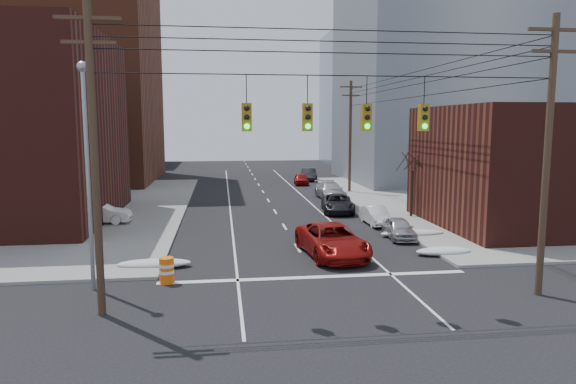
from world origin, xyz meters
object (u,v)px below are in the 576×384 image
object	(u,v)px
parked_car_a	(399,228)
lot_car_c	(10,214)
parked_car_b	(376,216)
parked_car_e	(301,179)
lot_car_a	(99,213)
parked_car_c	(338,204)
lot_car_d	(69,194)
parked_car_d	(330,191)
red_pickup	(332,240)
parked_car_f	(309,174)
lot_car_b	(90,195)
construction_barrel	(167,270)

from	to	relation	value
parked_car_a	lot_car_c	bearing A→B (deg)	167.43
parked_car_b	parked_car_e	world-z (taller)	parked_car_e
parked_car_a	lot_car_a	world-z (taller)	lot_car_a
parked_car_c	parked_car_e	distance (m)	18.51
lot_car_d	parked_car_a	bearing A→B (deg)	-107.73
parked_car_b	parked_car_c	bearing A→B (deg)	105.18
parked_car_d	red_pickup	bearing A→B (deg)	-103.66
parked_car_a	parked_car_d	world-z (taller)	parked_car_d
lot_car_d	parked_car_f	bearing A→B (deg)	-38.88
parked_car_c	lot_car_b	world-z (taller)	lot_car_b
parked_car_a	lot_car_b	distance (m)	26.88
parked_car_f	lot_car_a	bearing A→B (deg)	-122.09
red_pickup	parked_car_a	bearing A→B (deg)	29.53
parked_car_e	lot_car_a	size ratio (longest dim) A/B	0.90
lot_car_d	parked_car_e	bearing A→B (deg)	-44.46
parked_car_a	lot_car_d	bearing A→B (deg)	150.11
parked_car_f	lot_car_b	bearing A→B (deg)	-139.19
red_pickup	parked_car_b	bearing A→B (deg)	52.77
parked_car_a	parked_car_e	world-z (taller)	parked_car_e
parked_car_b	construction_barrel	bearing A→B (deg)	-139.59
parked_car_d	parked_car_f	world-z (taller)	parked_car_d
parked_car_b	lot_car_c	world-z (taller)	lot_car_c
parked_car_d	parked_car_e	xyz separation A→B (m)	(-0.94, 11.29, -0.12)
lot_car_c	red_pickup	bearing A→B (deg)	-108.08
lot_car_a	lot_car_c	distance (m)	6.19
parked_car_a	lot_car_b	bearing A→B (deg)	147.79
parked_car_c	lot_car_c	size ratio (longest dim) A/B	1.19
red_pickup	parked_car_d	xyz separation A→B (m)	(4.20, 20.11, -0.07)
red_pickup	parked_car_f	world-z (taller)	red_pickup
red_pickup	parked_car_c	size ratio (longest dim) A/B	1.18
lot_car_c	construction_barrel	world-z (taller)	lot_car_c
lot_car_a	parked_car_a	bearing A→B (deg)	-108.06
parked_car_f	lot_car_c	size ratio (longest dim) A/B	1.06
red_pickup	construction_barrel	bearing A→B (deg)	-161.81
parked_car_e	lot_car_d	xyz separation A→B (m)	(-21.76, -12.21, 0.29)
lot_car_b	construction_barrel	xyz separation A→B (m)	(8.71, -23.00, -0.22)
parked_car_e	lot_car_c	world-z (taller)	lot_car_c
parked_car_a	parked_car_c	distance (m)	9.56
parked_car_f	lot_car_d	world-z (taller)	lot_car_d
parked_car_c	construction_barrel	xyz separation A→B (m)	(-11.35, -16.52, -0.12)
lot_car_c	lot_car_d	size ratio (longest dim) A/B	0.92
parked_car_d	parked_car_e	size ratio (longest dim) A/B	1.38
parked_car_c	parked_car_f	xyz separation A→B (m)	(1.60, 22.59, 0.03)
parked_car_e	parked_car_a	bearing A→B (deg)	-81.44
parked_car_d	lot_car_d	distance (m)	22.72
parked_car_a	lot_car_d	world-z (taller)	lot_car_d
lot_car_b	lot_car_d	bearing A→B (deg)	81.06
parked_car_f	construction_barrel	bearing A→B (deg)	-104.14
parked_car_d	parked_car_e	world-z (taller)	parked_car_d
parked_car_d	parked_car_f	size ratio (longest dim) A/B	1.18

